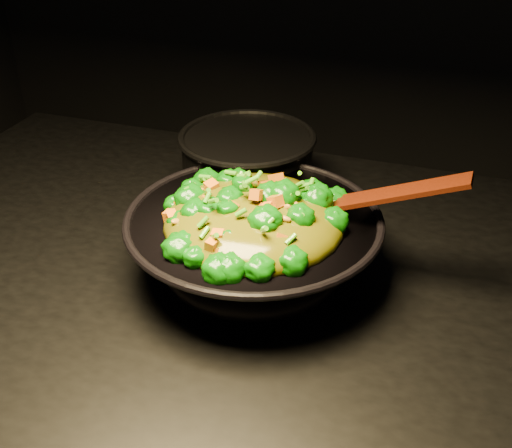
% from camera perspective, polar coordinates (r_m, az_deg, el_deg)
% --- Properties ---
extents(wok, '(0.38, 0.38, 0.10)m').
position_cam_1_polar(wok, '(0.91, -0.20, -2.12)').
color(wok, black).
rests_on(wok, stovetop).
extents(stir_fry, '(0.31, 0.31, 0.09)m').
position_cam_1_polar(stir_fry, '(0.85, -0.19, 2.38)').
color(stir_fry, '#0C5B06').
rests_on(stir_fry, wok).
extents(spatula, '(0.24, 0.04, 0.10)m').
position_cam_1_polar(spatula, '(0.87, 10.65, 2.41)').
color(spatula, '#381408').
rests_on(spatula, wok).
extents(back_pot, '(0.26, 0.26, 0.13)m').
position_cam_1_polar(back_pot, '(1.10, -0.78, 5.00)').
color(back_pot, black).
rests_on(back_pot, stovetop).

